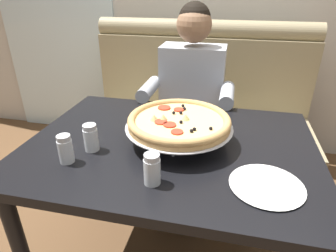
% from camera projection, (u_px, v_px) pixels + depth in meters
% --- Properties ---
extents(booth_bench, '(1.62, 0.78, 1.13)m').
position_uv_depth(booth_bench, '(196.00, 126.00, 2.18)').
color(booth_bench, '#998966').
rests_on(booth_bench, ground_plane).
extents(dining_table, '(1.21, 0.89, 0.76)m').
position_uv_depth(dining_table, '(170.00, 161.00, 1.26)').
color(dining_table, black).
rests_on(dining_table, ground_plane).
extents(diner_main, '(0.54, 0.64, 1.27)m').
position_uv_depth(diner_main, '(189.00, 99.00, 1.81)').
color(diner_main, '#2D3342').
rests_on(diner_main, ground_plane).
extents(pizza, '(0.45, 0.45, 0.13)m').
position_uv_depth(pizza, '(179.00, 122.00, 1.19)').
color(pizza, silver).
rests_on(pizza, dining_table).
extents(shaker_pepper_flakes, '(0.06, 0.06, 0.11)m').
position_uv_depth(shaker_pepper_flakes, '(153.00, 171.00, 0.95)').
color(shaker_pepper_flakes, white).
rests_on(shaker_pepper_flakes, dining_table).
extents(shaker_parmesan, '(0.05, 0.05, 0.11)m').
position_uv_depth(shaker_parmesan, '(66.00, 151.00, 1.07)').
color(shaker_parmesan, white).
rests_on(shaker_parmesan, dining_table).
extents(shaker_oregano, '(0.06, 0.06, 0.11)m').
position_uv_depth(shaker_oregano, '(91.00, 139.00, 1.15)').
color(shaker_oregano, white).
rests_on(shaker_oregano, dining_table).
extents(plate_near_left, '(0.25, 0.25, 0.02)m').
position_uv_depth(plate_near_left, '(267.00, 184.00, 0.95)').
color(plate_near_left, white).
rests_on(plate_near_left, dining_table).
extents(patio_chair, '(0.43, 0.43, 0.86)m').
position_uv_depth(patio_chair, '(82.00, 63.00, 3.40)').
color(patio_chair, black).
rests_on(patio_chair, ground_plane).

